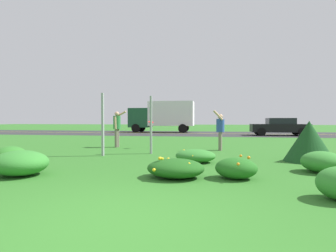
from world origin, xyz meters
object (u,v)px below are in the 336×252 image
Objects in this scene: sign_post_near_path at (103,124)px; sign_post_by_roadside at (151,125)px; person_thrower_green_shirt at (117,126)px; box_truck_dark_green at (163,115)px; car_black_center_left at (279,127)px; frisbee_red at (151,122)px; person_catcher_blue_shirt at (220,129)px.

sign_post_near_path is 1.80m from sign_post_by_roadside.
person_thrower_green_shirt is (-0.56, 2.97, -0.11)m from sign_post_near_path.
car_black_center_left is at bearing -21.96° from box_truck_dark_green.
frisbee_red is 0.06× the size of car_black_center_left.
box_truck_dark_green is at bearing 158.04° from car_black_center_left.
frisbee_red is 0.04× the size of box_truck_dark_green.
box_truck_dark_green reaches higher than sign_post_by_roadside.
car_black_center_left is (5.14, 11.76, -0.18)m from person_catcher_blue_shirt.
person_catcher_blue_shirt is at bearing 30.13° from sign_post_near_path.
box_truck_dark_green is at bearing 92.50° from person_thrower_green_shirt.
sign_post_by_roadside is 1.29× the size of person_catcher_blue_shirt.
person_thrower_green_shirt is 0.39× the size of car_black_center_left.
box_truck_dark_green reaches higher than frisbee_red.
sign_post_by_roadside is at bearing -120.27° from car_black_center_left.
sign_post_by_roadside reaches higher than person_catcher_blue_shirt.
sign_post_by_roadside is 1.27× the size of person_thrower_green_shirt.
box_truck_dark_green reaches higher than person_thrower_green_shirt.
sign_post_by_roadside is at bearing 29.05° from sign_post_near_path.
frisbee_red is at bearing -125.66° from car_black_center_left.
frisbee_red is at bearing -7.35° from person_thrower_green_shirt.
box_truck_dark_green reaches higher than sign_post_near_path.
car_black_center_left is at bearing 54.34° from frisbee_red.
frisbee_red is at bearing 174.42° from person_catcher_blue_shirt.
person_thrower_green_shirt is 6.70× the size of frisbee_red.
sign_post_near_path is at bearing -149.87° from person_catcher_blue_shirt.
person_thrower_green_shirt is at bearing 173.79° from person_catcher_blue_shirt.
sign_post_by_roadside is at bearing -76.86° from frisbee_red.
sign_post_by_roadside is 15.45m from car_black_center_left.
sign_post_near_path reaches higher than person_catcher_blue_shirt.
car_black_center_left is at bearing 48.56° from person_thrower_green_shirt.
sign_post_by_roadside is 3.09m from person_catcher_blue_shirt.
person_thrower_green_shirt reaches higher than car_black_center_left.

